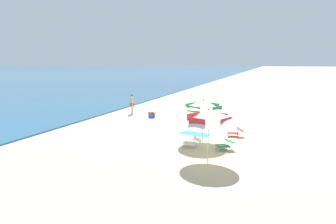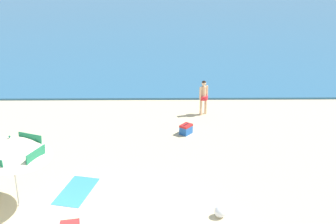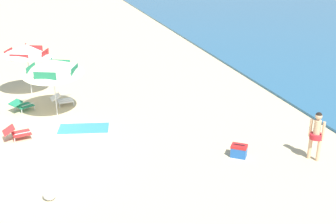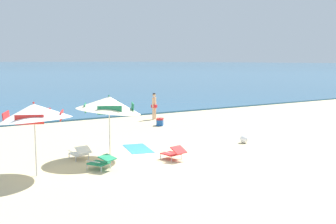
{
  "view_description": "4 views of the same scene",
  "coord_description": "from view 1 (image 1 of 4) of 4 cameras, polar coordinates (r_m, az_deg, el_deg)",
  "views": [
    {
      "loc": [
        -16.3,
        -1.45,
        4.07
      ],
      "look_at": [
        0.56,
        4.85,
        0.9
      ],
      "focal_mm": 29.47,
      "sensor_mm": 36.0,
      "label": 1
    },
    {
      "loc": [
        1.71,
        -9.94,
        7.54
      ],
      "look_at": [
        1.87,
        5.94,
        1.35
      ],
      "focal_mm": 48.71,
      "sensor_mm": 36.0,
      "label": 2
    },
    {
      "loc": [
        13.61,
        1.13,
        6.49
      ],
      "look_at": [
        0.73,
        5.2,
        1.01
      ],
      "focal_mm": 46.51,
      "sensor_mm": 36.0,
      "label": 3
    },
    {
      "loc": [
        -8.28,
        -11.33,
        3.53
      ],
      "look_at": [
        1.9,
        4.99,
        1.01
      ],
      "focal_mm": 42.44,
      "sensor_mm": 36.0,
      "label": 4
    }
  ],
  "objects": [
    {
      "name": "beach_umbrella_striped_main",
      "position": [
        14.21,
        7.34,
        1.43
      ],
      "size": [
        2.73,
        2.69,
        2.38
      ],
      "color": "silver",
      "rests_on": "ground"
    },
    {
      "name": "lounge_chair_beside_umbrella",
      "position": [
        13.51,
        11.74,
        -6.53
      ],
      "size": [
        0.88,
        1.0,
        0.5
      ],
      "color": "#1E7F56",
      "rests_on": "ground"
    },
    {
      "name": "lounge_chair_under_umbrella",
      "position": [
        13.67,
        5.05,
        -6.17
      ],
      "size": [
        0.63,
        0.93,
        0.51
      ],
      "color": "white",
      "rests_on": "ground"
    },
    {
      "name": "beach_umbrella_striped_second",
      "position": [
        11.29,
        8.43,
        -0.8
      ],
      "size": [
        2.95,
        2.98,
        2.36
      ],
      "color": "silver",
      "rests_on": "ground"
    },
    {
      "name": "ground_plane",
      "position": [
        16.86,
        15.0,
        -4.32
      ],
      "size": [
        800.0,
        800.0,
        0.0
      ],
      "primitive_type": "plane",
      "color": "#CCB78C"
    },
    {
      "name": "beach_ball",
      "position": [
        20.16,
        12.83,
        -1.41
      ],
      "size": [
        0.34,
        0.34,
        0.34
      ],
      "primitive_type": "sphere",
      "color": "white",
      "rests_on": "ground"
    },
    {
      "name": "beach_towel",
      "position": [
        16.28,
        5.64,
        -4.51
      ],
      "size": [
        1.29,
        1.96,
        0.01
      ],
      "primitive_type": "cube",
      "rotation": [
        0.0,
        0.0,
        2.91
      ],
      "color": "#3384BC",
      "rests_on": "ground"
    },
    {
      "name": "cooler_box",
      "position": [
        21.06,
        -3.39,
        -0.61
      ],
      "size": [
        0.58,
        0.61,
        0.43
      ],
      "color": "#1E56A8",
      "rests_on": "ground"
    },
    {
      "name": "lounge_chair_facing_sea",
      "position": [
        16.05,
        13.78,
        -3.99
      ],
      "size": [
        0.69,
        0.97,
        0.52
      ],
      "color": "red",
      "rests_on": "ground"
    },
    {
      "name": "person_standing_near_shore",
      "position": [
        22.64,
        -7.46,
        1.91
      ],
      "size": [
        0.4,
        0.39,
        1.59
      ],
      "color": "#D8A87F",
      "rests_on": "ground"
    }
  ]
}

